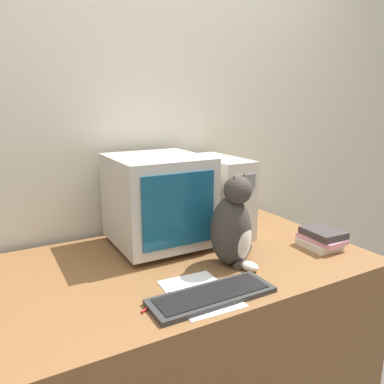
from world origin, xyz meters
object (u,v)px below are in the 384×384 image
object	(u,v)px
crt_monitor	(158,200)
keyboard	(212,295)
cat	(233,227)
pen	(156,302)
computer_tower	(219,195)
book_stack	(321,238)

from	to	relation	value
crt_monitor	keyboard	world-z (taller)	crt_monitor
cat	pen	world-z (taller)	cat
cat	pen	size ratio (longest dim) A/B	2.78
computer_tower	pen	distance (m)	0.78
cat	book_stack	xyz separation A→B (m)	(0.46, -0.05, -0.12)
cat	pen	bearing A→B (deg)	179.09
computer_tower	keyboard	xyz separation A→B (m)	(-0.39, -0.56, -0.18)
pen	keyboard	bearing A→B (deg)	-19.26
crt_monitor	computer_tower	world-z (taller)	crt_monitor
cat	book_stack	bearing A→B (deg)	-24.78
keyboard	book_stack	xyz separation A→B (m)	(0.68, 0.15, 0.03)
cat	book_stack	size ratio (longest dim) A/B	1.88
crt_monitor	book_stack	bearing A→B (deg)	-31.54
crt_monitor	book_stack	size ratio (longest dim) A/B	2.13
cat	pen	distance (m)	0.45
computer_tower	keyboard	world-z (taller)	computer_tower
crt_monitor	pen	size ratio (longest dim) A/B	3.15
crt_monitor	keyboard	bearing A→B (deg)	-94.65
pen	crt_monitor	bearing A→B (deg)	64.89
computer_tower	pen	xyz separation A→B (m)	(-0.57, -0.50, -0.19)
book_stack	pen	distance (m)	0.87
keyboard	pen	distance (m)	0.19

